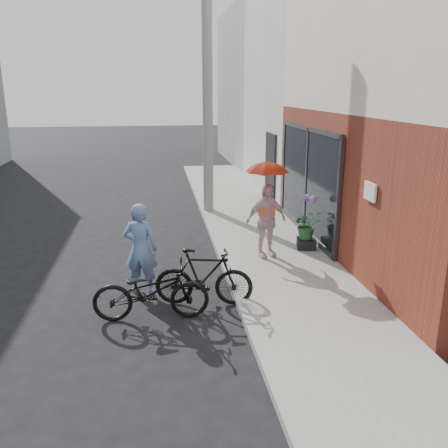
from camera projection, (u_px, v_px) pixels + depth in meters
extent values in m
plane|color=black|center=(183.00, 309.00, 7.72)|extent=(80.00, 80.00, 0.00)
cube|color=gray|center=(277.00, 258.00, 9.89)|extent=(2.20, 24.00, 0.12)
cube|color=#9E9E99|center=(223.00, 260.00, 9.73)|extent=(0.12, 24.00, 0.12)
cube|color=black|center=(307.00, 182.00, 11.11)|extent=(0.06, 3.80, 2.40)
cube|color=white|center=(370.00, 192.00, 7.84)|extent=(0.04, 0.40, 0.30)
cube|color=silver|center=(374.00, 87.00, 16.30)|extent=(8.00, 6.00, 7.00)
cube|color=gray|center=(310.00, 88.00, 22.96)|extent=(8.00, 8.00, 7.00)
cylinder|color=#9E9E99|center=(207.00, 87.00, 12.61)|extent=(0.28, 0.28, 7.00)
imported|color=#6680B5|center=(141.00, 249.00, 8.13)|extent=(0.68, 0.54, 1.62)
imported|color=black|center=(151.00, 291.00, 7.27)|extent=(1.80, 0.67, 0.94)
imported|color=black|center=(204.00, 277.00, 7.77)|extent=(1.67, 0.75, 0.97)
imported|color=beige|center=(266.00, 221.00, 9.61)|extent=(0.96, 0.61, 1.53)
imported|color=red|center=(267.00, 166.00, 9.30)|extent=(0.82, 0.82, 0.72)
cube|color=black|center=(306.00, 244.00, 10.27)|extent=(0.47, 0.47, 0.21)
imported|color=#235928|center=(307.00, 225.00, 10.16)|extent=(0.57, 0.50, 0.64)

